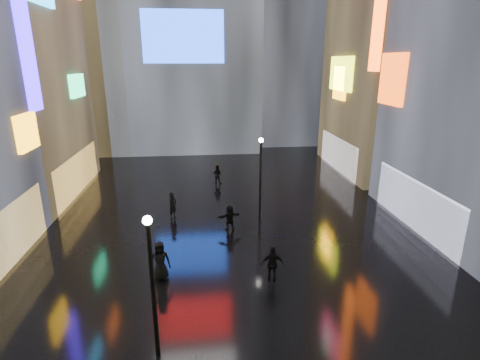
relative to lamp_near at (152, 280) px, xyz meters
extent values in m
plane|color=black|center=(3.26, 11.91, -2.94)|extent=(140.00, 140.00, 0.00)
cube|color=orange|center=(-7.59, 10.24, 3.12)|extent=(0.25, 2.24, 1.94)
cube|color=#2A13EF|center=(-7.59, 11.91, 8.06)|extent=(0.25, 1.40, 8.00)
cube|color=#FFC659|center=(-7.84, 17.91, -1.44)|extent=(0.20, 10.00, 3.00)
cube|color=#17D77F|center=(-7.59, 19.74, 4.97)|extent=(0.25, 3.00, 1.71)
cube|color=white|center=(14.36, 8.91, -1.44)|extent=(0.20, 9.00, 3.00)
cube|color=#EF470B|center=(14.11, 13.04, 5.64)|extent=(0.25, 2.99, 3.26)
cube|color=black|center=(19.26, 21.91, 11.06)|extent=(10.00, 12.00, 28.00)
cube|color=white|center=(14.36, 21.91, -1.44)|extent=(0.20, 9.00, 3.00)
cube|color=#D4EF17|center=(14.11, 22.24, 5.71)|extent=(0.25, 4.92, 2.91)
cube|color=orange|center=(14.11, 22.35, 4.90)|extent=(0.25, 2.63, 2.87)
cube|color=#194CFF|center=(0.26, 28.81, 9.06)|extent=(8.00, 0.20, 5.00)
cube|color=black|center=(-10.74, 33.91, 10.06)|extent=(10.00, 10.00, 26.00)
cylinder|color=black|center=(0.00, 0.00, -0.44)|extent=(0.16, 0.16, 5.00)
sphere|color=white|center=(0.00, 0.00, 2.11)|extent=(0.30, 0.30, 0.30)
cylinder|color=black|center=(5.38, 11.69, -0.44)|extent=(0.16, 0.16, 5.00)
sphere|color=white|center=(5.38, 11.69, 2.11)|extent=(0.30, 0.30, 0.30)
imported|color=black|center=(4.78, 4.12, -2.08)|extent=(1.06, 0.55, 1.73)
imported|color=black|center=(-0.34, 4.80, -2.00)|extent=(0.97, 0.67, 1.90)
imported|color=black|center=(3.26, 9.81, -2.17)|extent=(1.51, 0.84, 1.55)
imported|color=black|center=(-0.24, 11.98, -2.08)|extent=(0.71, 0.75, 1.72)
imported|color=black|center=(2.93, 18.88, -2.16)|extent=(0.91, 0.81, 1.56)
imported|color=black|center=(-0.34, 4.80, -0.64)|extent=(1.06, 1.08, 0.81)
camera|label=1|loc=(1.72, -10.73, 6.73)|focal=28.00mm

